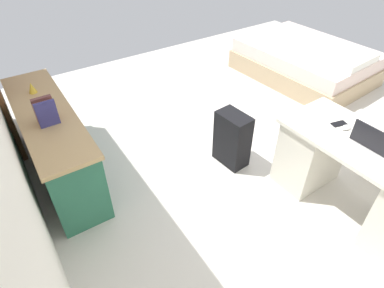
{
  "coord_description": "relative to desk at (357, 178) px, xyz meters",
  "views": [
    {
      "loc": [
        -2.06,
        2.44,
        2.42
      ],
      "look_at": [
        -0.17,
        1.22,
        0.6
      ],
      "focal_mm": 30.62,
      "sensor_mm": 36.0,
      "label": 1
    }
  ],
  "objects": [
    {
      "name": "ground_plane",
      "position": [
        1.14,
        -0.12,
        -0.39
      ],
      "size": [
        6.19,
        6.19,
        0.0
      ],
      "primitive_type": "plane",
      "color": "beige"
    },
    {
      "name": "desk",
      "position": [
        0.0,
        0.0,
        0.0
      ],
      "size": [
        1.46,
        0.71,
        0.75
      ],
      "color": "silver",
      "rests_on": "ground_plane"
    },
    {
      "name": "credenza",
      "position": [
        1.96,
        2.09,
        -0.01
      ],
      "size": [
        1.8,
        0.48,
        0.75
      ],
      "color": "#28664C",
      "rests_on": "ground_plane"
    },
    {
      "name": "bed",
      "position": [
        2.08,
        -1.71,
        -0.15
      ],
      "size": [
        2.01,
        1.55,
        0.58
      ],
      "color": "tan",
      "rests_on": "ground_plane"
    },
    {
      "name": "suitcase_black",
      "position": [
        1.12,
        0.5,
        -0.09
      ],
      "size": [
        0.38,
        0.26,
        0.6
      ],
      "primitive_type": "cube",
      "rotation": [
        0.0,
        0.0,
        0.1
      ],
      "color": "black",
      "rests_on": "ground_plane"
    },
    {
      "name": "laptop",
      "position": [
        0.01,
        -0.0,
        0.4
      ],
      "size": [
        0.32,
        0.23,
        0.21
      ],
      "color": "#B7B7BC",
      "rests_on": "desk"
    },
    {
      "name": "computer_mouse",
      "position": [
        0.27,
        -0.04,
        0.37
      ],
      "size": [
        0.06,
        0.1,
        0.03
      ],
      "primitive_type": "ellipsoid",
      "rotation": [
        0.0,
        0.0,
        0.03
      ],
      "color": "white",
      "rests_on": "desk"
    },
    {
      "name": "cell_phone_by_mouse",
      "position": [
        0.34,
        -0.04,
        0.36
      ],
      "size": [
        0.09,
        0.15,
        0.01
      ],
      "primitive_type": "cube",
      "rotation": [
        0.0,
        0.0,
        -0.23
      ],
      "color": "black",
      "rests_on": "desk"
    },
    {
      "name": "book_row",
      "position": [
        1.76,
        2.09,
        0.47
      ],
      "size": [
        0.15,
        0.17,
        0.24
      ],
      "color": "navy",
      "rests_on": "credenza"
    },
    {
      "name": "figurine_small",
      "position": [
        2.37,
        2.09,
        0.42
      ],
      "size": [
        0.08,
        0.08,
        0.11
      ],
      "primitive_type": "cone",
      "color": "gold",
      "rests_on": "credenza"
    }
  ]
}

